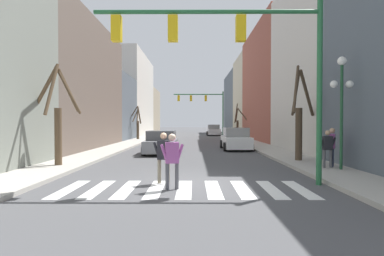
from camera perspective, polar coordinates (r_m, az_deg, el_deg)
The scene contains 20 objects.
ground_plane at distance 10.51m, azimuth -1.27°, elevation -10.33°, with size 240.00×240.00×0.00m, color #4C4C4F.
sidewalk_left at distance 12.16m, azimuth -30.35°, elevation -8.56°, with size 2.29×90.00×0.15m.
sidewalk_right at distance 11.88m, azimuth 28.57°, elevation -8.77°, with size 2.29×90.00×0.15m.
building_row_left at distance 35.61m, azimuth -16.56°, elevation 6.13°, with size 6.00×60.45×12.21m.
building_row_right at distance 37.31m, azimuth 15.50°, elevation 6.85°, with size 6.00×61.84×12.58m.
crosswalk_stripes at distance 9.51m, azimuth -1.45°, elevation -11.54°, with size 7.65×2.60×0.01m.
traffic_signal_near at distance 10.32m, azimuth 8.03°, elevation 15.10°, with size 7.54×0.28×6.12m.
traffic_signal_far at distance 42.53m, azimuth 2.45°, elevation 4.74°, with size 7.08×0.28×6.46m.
street_lamp_right_corner at distance 13.78m, azimuth 26.62°, elevation 6.49°, with size 0.95×0.36×4.62m.
car_driving_away_lane at distance 20.18m, azimuth -5.80°, elevation -2.79°, with size 2.19×4.56×1.53m.
car_parked_right_near at distance 48.09m, azimuth 4.12°, elevation -0.46°, with size 2.19×4.34×1.74m.
car_driving_toward_lane at distance 23.15m, azimuth 8.32°, elevation -2.15°, with size 2.13×4.48×1.69m.
pedestrian_waiting_at_curb at distance 14.40m, azimuth 25.14°, elevation -2.74°, with size 0.43×0.67×1.69m.
pedestrian_near_right_corner at distance 9.29m, azimuth -3.81°, elevation -5.45°, with size 0.74×0.31×1.73m.
pedestrian_crossing_street at distance 13.98m, azimuth 24.42°, elevation -3.07°, with size 0.69×0.24×1.59m.
pedestrian_on_left_sidewalk at distance 10.25m, azimuth -5.43°, elevation -4.84°, with size 0.75×0.27×1.73m.
street_tree_right_far at distance 39.28m, azimuth 8.71°, elevation 1.04°, with size 1.70×2.47×4.41m.
street_tree_right_mid at distance 35.38m, azimuth -10.37°, elevation 0.84°, with size 1.52×2.44×3.86m.
street_tree_left_near at distance 14.94m, azimuth -24.27°, elevation 2.17°, with size 2.52×2.33×4.58m.
street_tree_left_far at distance 16.36m, azimuth 19.79°, elevation 1.80°, with size 2.26×3.33×4.86m.
Camera 1 is at (0.29, -10.30, 2.08)m, focal length 28.00 mm.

